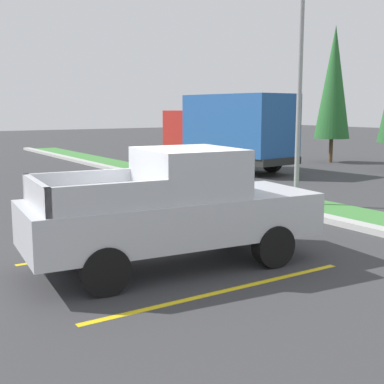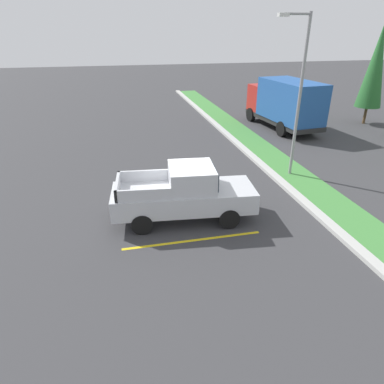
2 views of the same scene
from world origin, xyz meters
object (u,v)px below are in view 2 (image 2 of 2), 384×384
at_px(street_light, 298,88).
at_px(pickup_truck_main, 185,194).
at_px(traffic_cone, 153,188).
at_px(cypress_tree_leftmost, 376,66).
at_px(cargo_truck_distant, 285,103).

bearing_deg(street_light, pickup_truck_main, -61.77).
distance_m(pickup_truck_main, traffic_cone, 2.64).
bearing_deg(cypress_tree_leftmost, street_light, -52.40).
bearing_deg(cypress_tree_leftmost, cargo_truck_distant, -89.81).
distance_m(street_light, traffic_cone, 7.79).
relative_size(cypress_tree_leftmost, traffic_cone, 11.63).
xyz_separation_m(cargo_truck_distant, cypress_tree_leftmost, (-0.02, 6.72, 2.26)).
bearing_deg(street_light, traffic_cone, -83.57).
relative_size(street_light, cypress_tree_leftmost, 1.03).
xyz_separation_m(pickup_truck_main, traffic_cone, (-2.35, -0.95, -0.75)).
height_order(cargo_truck_distant, traffic_cone, cargo_truck_distant).
bearing_deg(traffic_cone, cargo_truck_distant, 130.04).
distance_m(cargo_truck_distant, traffic_cone, 13.65).
xyz_separation_m(pickup_truck_main, cypress_tree_leftmost, (-11.10, 16.16, 3.07)).
relative_size(cargo_truck_distant, street_light, 0.98).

